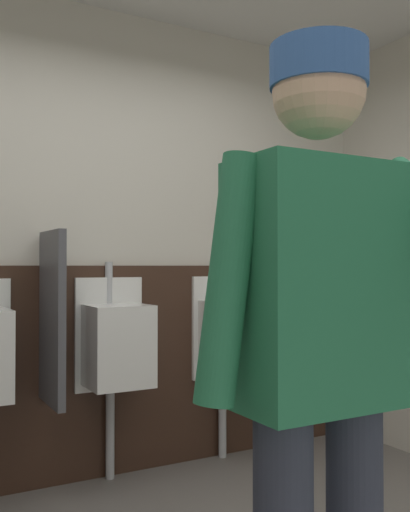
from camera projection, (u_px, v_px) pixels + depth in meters
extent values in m
cube|color=beige|center=(75.00, 240.00, 3.30)|extent=(4.65, 0.12, 2.74)
cube|color=#382319|center=(78.00, 373.00, 3.22)|extent=(4.05, 0.03, 1.22)
cube|color=white|center=(108.00, 333.00, 3.30)|extent=(0.40, 0.05, 0.65)
cube|color=white|center=(118.00, 346.00, 3.15)|extent=(0.34, 0.30, 0.45)
cylinder|color=#B7BABF|center=(109.00, 283.00, 3.29)|extent=(0.04, 0.04, 0.24)
cylinder|color=#B7BABF|center=(110.00, 430.00, 3.25)|extent=(0.05, 0.05, 0.55)
cube|color=white|center=(219.00, 327.00, 3.66)|extent=(0.40, 0.05, 0.65)
cube|color=white|center=(233.00, 337.00, 3.51)|extent=(0.34, 0.30, 0.45)
cylinder|color=#B7BABF|center=(220.00, 281.00, 3.66)|extent=(0.04, 0.04, 0.24)
cylinder|color=#B7BABF|center=(222.00, 414.00, 3.62)|extent=(0.05, 0.05, 0.55)
cube|color=#4C4C51|center=(52.00, 317.00, 2.94)|extent=(0.04, 0.40, 0.90)
cube|color=#26724C|center=(319.00, 284.00, 1.37)|extent=(0.43, 0.24, 0.58)
cylinder|color=#26724C|center=(228.00, 278.00, 1.25)|extent=(0.17, 0.09, 0.56)
sphere|color=#D8AD8C|center=(319.00, 93.00, 1.38)|extent=(0.23, 0.23, 0.23)
cylinder|color=#335999|center=(319.00, 67.00, 1.38)|extent=(0.24, 0.24, 0.10)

